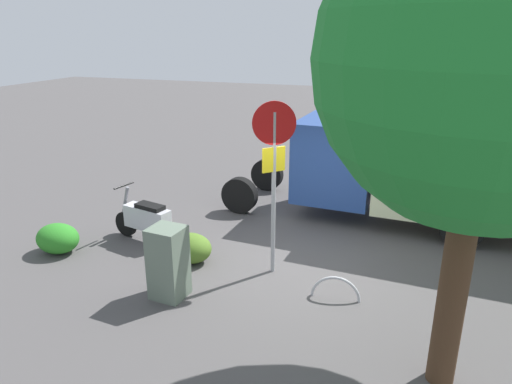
{
  "coord_description": "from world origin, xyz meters",
  "views": [
    {
      "loc": [
        -1.84,
        7.95,
        4.36
      ],
      "look_at": [
        1.25,
        -0.88,
        1.09
      ],
      "focal_mm": 32.83,
      "sensor_mm": 36.0,
      "label": 1
    }
  ],
  "objects": [
    {
      "name": "ground_plane",
      "position": [
        0.0,
        0.0,
        0.0
      ],
      "size": [
        60.0,
        60.0,
        0.0
      ],
      "primitive_type": "plane",
      "color": "#4B4848"
    },
    {
      "name": "box_truck_near",
      "position": [
        -2.49,
        -2.93,
        1.65
      ],
      "size": [
        8.37,
        2.62,
        3.01
      ],
      "rotation": [
        0.0,
        0.0,
        -0.05
      ],
      "color": "black",
      "rests_on": "ground"
    },
    {
      "name": "motorcycle",
      "position": [
        3.38,
        0.04,
        0.52
      ],
      "size": [
        1.79,
        0.69,
        1.2
      ],
      "rotation": [
        0.0,
        0.0,
        -0.22
      ],
      "color": "black",
      "rests_on": "ground"
    },
    {
      "name": "stop_sign",
      "position": [
        0.47,
        0.39,
        2.15
      ],
      "size": [
        0.71,
        0.33,
        3.22
      ],
      "color": "#9E9EA3",
      "rests_on": "ground"
    },
    {
      "name": "street_tree",
      "position": [
        -2.47,
        2.43,
        4.04
      ],
      "size": [
        3.69,
        3.69,
        5.9
      ],
      "color": "#47301E",
      "rests_on": "ground"
    },
    {
      "name": "utility_cabinet",
      "position": [
        1.88,
        1.8,
        0.64
      ],
      "size": [
        0.6,
        0.58,
        1.27
      ],
      "primitive_type": "cube",
      "rotation": [
        0.0,
        0.0,
        -0.09
      ],
      "color": "slate",
      "rests_on": "ground"
    },
    {
      "name": "bike_rack_hoop",
      "position": [
        -0.83,
        0.95,
        0.0
      ],
      "size": [
        0.85,
        0.1,
        0.85
      ],
      "primitive_type": "torus",
      "rotation": [
        1.57,
        0.0,
        0.06
      ],
      "color": "#B7B7BC",
      "rests_on": "ground"
    },
    {
      "name": "shrub_near_sign",
      "position": [
        2.11,
        0.55,
        0.29
      ],
      "size": [
        0.86,
        0.7,
        0.59
      ],
      "primitive_type": "ellipsoid",
      "color": "#4A6C23",
      "rests_on": "ground"
    },
    {
      "name": "shrub_mid_verge",
      "position": [
        4.86,
        1.07,
        0.31
      ],
      "size": [
        0.9,
        0.74,
        0.61
      ],
      "primitive_type": "ellipsoid",
      "color": "#2A7E23",
      "rests_on": "ground"
    }
  ]
}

